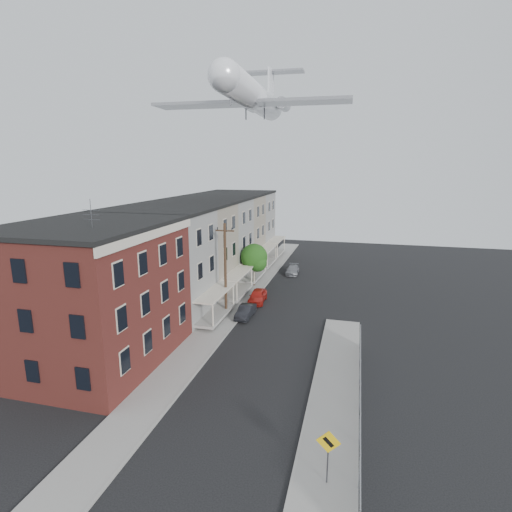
{
  "coord_description": "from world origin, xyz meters",
  "views": [
    {
      "loc": [
        6.32,
        -16.73,
        14.14
      ],
      "look_at": [
        -0.05,
        8.07,
        8.37
      ],
      "focal_mm": 28.0,
      "sensor_mm": 36.0,
      "label": 1
    }
  ],
  "objects_px": {
    "utility_pole": "(225,269)",
    "car_far": "(293,270)",
    "car_near": "(258,296)",
    "airplane": "(254,97)",
    "street_tree": "(255,258)",
    "car_mid": "(246,311)",
    "warning_sign": "(328,449)"
  },
  "relations": [
    {
      "from": "airplane",
      "to": "car_mid",
      "type": "bearing_deg",
      "value": -79.77
    },
    {
      "from": "car_far",
      "to": "street_tree",
      "type": "bearing_deg",
      "value": -121.03
    },
    {
      "from": "car_mid",
      "to": "utility_pole",
      "type": "bearing_deg",
      "value": 178.08
    },
    {
      "from": "warning_sign",
      "to": "airplane",
      "type": "relative_size",
      "value": 0.11
    },
    {
      "from": "warning_sign",
      "to": "car_near",
      "type": "relative_size",
      "value": 0.7
    },
    {
      "from": "utility_pole",
      "to": "warning_sign",
      "type": "bearing_deg",
      "value": -59.52
    },
    {
      "from": "car_far",
      "to": "airplane",
      "type": "height_order",
      "value": "airplane"
    },
    {
      "from": "utility_pole",
      "to": "car_near",
      "type": "relative_size",
      "value": 2.25
    },
    {
      "from": "warning_sign",
      "to": "utility_pole",
      "type": "bearing_deg",
      "value": 120.48
    },
    {
      "from": "street_tree",
      "to": "airplane",
      "type": "relative_size",
      "value": 0.21
    },
    {
      "from": "utility_pole",
      "to": "car_near",
      "type": "height_order",
      "value": "utility_pole"
    },
    {
      "from": "warning_sign",
      "to": "car_mid",
      "type": "bearing_deg",
      "value": 115.93
    },
    {
      "from": "warning_sign",
      "to": "utility_pole",
      "type": "distance_m",
      "value": 22.25
    },
    {
      "from": "street_tree",
      "to": "car_mid",
      "type": "xyz_separation_m",
      "value": [
        1.67,
        -10.03,
        -2.86
      ]
    },
    {
      "from": "car_near",
      "to": "car_mid",
      "type": "height_order",
      "value": "car_near"
    },
    {
      "from": "utility_pole",
      "to": "car_mid",
      "type": "relative_size",
      "value": 2.52
    },
    {
      "from": "utility_pole",
      "to": "car_mid",
      "type": "height_order",
      "value": "utility_pole"
    },
    {
      "from": "warning_sign",
      "to": "street_tree",
      "type": "bearing_deg",
      "value": 110.58
    },
    {
      "from": "car_far",
      "to": "utility_pole",
      "type": "bearing_deg",
      "value": -106.45
    },
    {
      "from": "car_mid",
      "to": "airplane",
      "type": "xyz_separation_m",
      "value": [
        -2.0,
        11.1,
        21.09
      ]
    },
    {
      "from": "street_tree",
      "to": "car_far",
      "type": "relative_size",
      "value": 1.35
    },
    {
      "from": "utility_pole",
      "to": "car_far",
      "type": "distance_m",
      "value": 17.52
    },
    {
      "from": "car_mid",
      "to": "car_far",
      "type": "xyz_separation_m",
      "value": [
        1.8,
        16.71,
        -0.03
      ]
    },
    {
      "from": "warning_sign",
      "to": "car_far",
      "type": "relative_size",
      "value": 0.73
    },
    {
      "from": "car_mid",
      "to": "car_far",
      "type": "relative_size",
      "value": 0.93
    },
    {
      "from": "car_near",
      "to": "utility_pole",
      "type": "bearing_deg",
      "value": -117.89
    },
    {
      "from": "street_tree",
      "to": "car_near",
      "type": "distance_m",
      "value": 6.42
    },
    {
      "from": "car_far",
      "to": "car_near",
      "type": "bearing_deg",
      "value": -101.75
    },
    {
      "from": "warning_sign",
      "to": "car_mid",
      "type": "relative_size",
      "value": 0.78
    },
    {
      "from": "car_near",
      "to": "airplane",
      "type": "xyz_separation_m",
      "value": [
        -2.05,
        6.6,
        21.0
      ]
    },
    {
      "from": "utility_pole",
      "to": "street_tree",
      "type": "relative_size",
      "value": 1.73
    },
    {
      "from": "warning_sign",
      "to": "street_tree",
      "type": "xyz_separation_m",
      "value": [
        -10.87,
        28.95,
        1.57
      ]
    }
  ]
}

